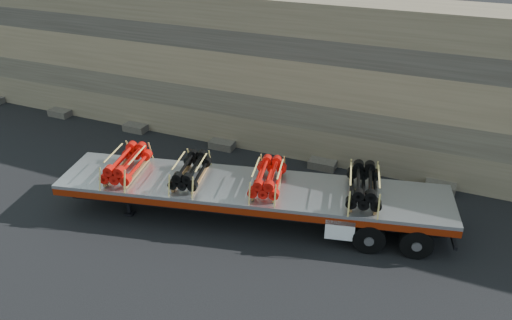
{
  "coord_description": "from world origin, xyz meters",
  "views": [
    {
      "loc": [
        7.07,
        -14.37,
        10.7
      ],
      "look_at": [
        0.29,
        1.21,
        1.73
      ],
      "focal_mm": 35.0,
      "sensor_mm": 36.0,
      "label": 1
    }
  ],
  "objects_px": {
    "bundle_rear": "(364,186)",
    "bundle_midfront": "(190,171)",
    "bundle_front": "(127,164)",
    "bundle_midrear": "(268,178)",
    "trailer": "(251,202)"
  },
  "relations": [
    {
      "from": "bundle_front",
      "to": "bundle_midrear",
      "type": "xyz_separation_m",
      "value": [
        5.24,
        1.2,
        -0.02
      ]
    },
    {
      "from": "bundle_front",
      "to": "bundle_midrear",
      "type": "bearing_deg",
      "value": -0.0
    },
    {
      "from": "bundle_front",
      "to": "trailer",
      "type": "bearing_deg",
      "value": -0.0
    },
    {
      "from": "bundle_front",
      "to": "bundle_rear",
      "type": "distance_m",
      "value": 8.74
    },
    {
      "from": "bundle_front",
      "to": "bundle_midrear",
      "type": "height_order",
      "value": "bundle_front"
    },
    {
      "from": "bundle_front",
      "to": "bundle_rear",
      "type": "height_order",
      "value": "bundle_rear"
    },
    {
      "from": "trailer",
      "to": "bundle_rear",
      "type": "relative_size",
      "value": 6.14
    },
    {
      "from": "bundle_rear",
      "to": "bundle_midfront",
      "type": "bearing_deg",
      "value": 180.0
    },
    {
      "from": "bundle_midfront",
      "to": "bundle_rear",
      "type": "distance_m",
      "value": 6.25
    },
    {
      "from": "trailer",
      "to": "bundle_midrear",
      "type": "bearing_deg",
      "value": -0.0
    },
    {
      "from": "bundle_front",
      "to": "bundle_midrear",
      "type": "distance_m",
      "value": 5.38
    },
    {
      "from": "bundle_midfront",
      "to": "trailer",
      "type": "bearing_deg",
      "value": 0.0
    },
    {
      "from": "bundle_midfront",
      "to": "bundle_midrear",
      "type": "relative_size",
      "value": 0.97
    },
    {
      "from": "trailer",
      "to": "bundle_front",
      "type": "xyz_separation_m",
      "value": [
        -4.65,
        -1.06,
        1.12
      ]
    },
    {
      "from": "bundle_rear",
      "to": "trailer",
      "type": "bearing_deg",
      "value": 180.0
    }
  ]
}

